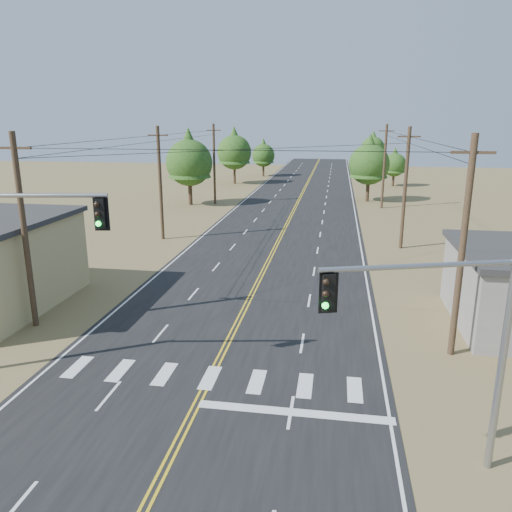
# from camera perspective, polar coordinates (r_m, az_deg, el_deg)

# --- Properties ---
(road) EXTENTS (15.00, 200.00, 0.02)m
(road) POSITION_cam_1_polar(r_m,az_deg,el_deg) (41.98, 2.13, 0.83)
(road) COLOR black
(road) RESTS_ON ground
(utility_pole_left_near) EXTENTS (1.80, 0.30, 10.00)m
(utility_pole_left_near) POSITION_cam_1_polar(r_m,az_deg,el_deg) (27.68, -24.96, 2.63)
(utility_pole_left_near) COLOR #4C3826
(utility_pole_left_near) RESTS_ON ground
(utility_pole_left_mid) EXTENTS (1.80, 0.30, 10.00)m
(utility_pole_left_mid) POSITION_cam_1_polar(r_m,az_deg,el_deg) (45.39, -10.89, 8.23)
(utility_pole_left_mid) COLOR #4C3826
(utility_pole_left_mid) RESTS_ON ground
(utility_pole_left_far) EXTENTS (1.80, 0.30, 10.00)m
(utility_pole_left_far) POSITION_cam_1_polar(r_m,az_deg,el_deg) (64.45, -4.80, 10.49)
(utility_pole_left_far) COLOR #4C3826
(utility_pole_left_far) RESTS_ON ground
(utility_pole_right_near) EXTENTS (1.80, 0.30, 10.00)m
(utility_pole_right_near) POSITION_cam_1_polar(r_m,az_deg,el_deg) (23.65, 22.53, 0.92)
(utility_pole_right_near) COLOR #4C3826
(utility_pole_right_near) RESTS_ON ground
(utility_pole_right_mid) EXTENTS (1.80, 0.30, 10.00)m
(utility_pole_right_mid) POSITION_cam_1_polar(r_m,az_deg,el_deg) (43.05, 16.68, 7.49)
(utility_pole_right_mid) COLOR #4C3826
(utility_pole_right_mid) RESTS_ON ground
(utility_pole_right_far) EXTENTS (1.80, 0.30, 10.00)m
(utility_pole_right_far) POSITION_cam_1_polar(r_m,az_deg,el_deg) (62.82, 14.44, 9.94)
(utility_pole_right_far) COLOR #4C3826
(utility_pole_right_far) RESTS_ON ground
(signal_mast_right) EXTENTS (5.57, 1.99, 6.89)m
(signal_mast_right) POSITION_cam_1_polar(r_m,az_deg,el_deg) (15.42, 21.60, -8.15)
(signal_mast_right) COLOR gray
(signal_mast_right) RESTS_ON ground
(tree_left_near) EXTENTS (5.77, 5.77, 9.62)m
(tree_left_near) POSITION_cam_1_polar(r_m,az_deg,el_deg) (63.77, -7.66, 11.05)
(tree_left_near) COLOR #3F2D1E
(tree_left_near) RESTS_ON ground
(tree_left_mid) EXTENTS (5.67, 5.67, 9.45)m
(tree_left_mid) POSITION_cam_1_polar(r_m,az_deg,el_deg) (84.97, -2.50, 12.14)
(tree_left_mid) COLOR #3F2D1E
(tree_left_mid) RESTS_ON ground
(tree_left_far) EXTENTS (4.28, 4.28, 7.13)m
(tree_left_far) POSITION_cam_1_polar(r_m,az_deg,el_deg) (96.29, 0.85, 11.69)
(tree_left_far) COLOR #3F2D1E
(tree_left_far) RESTS_ON ground
(tree_right_near) EXTENTS (5.27, 5.27, 8.78)m
(tree_right_near) POSITION_cam_1_polar(r_m,az_deg,el_deg) (67.74, 12.83, 10.62)
(tree_right_near) COLOR #3F2D1E
(tree_right_near) RESTS_ON ground
(tree_right_mid) EXTENTS (3.75, 3.75, 6.26)m
(tree_right_mid) POSITION_cam_1_polar(r_m,az_deg,el_deg) (84.69, 15.54, 10.27)
(tree_right_mid) COLOR #3F2D1E
(tree_right_mid) RESTS_ON ground
(tree_right_far) EXTENTS (4.96, 4.96, 8.27)m
(tree_right_far) POSITION_cam_1_polar(r_m,az_deg,el_deg) (111.71, 13.21, 12.16)
(tree_right_far) COLOR #3F2D1E
(tree_right_far) RESTS_ON ground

